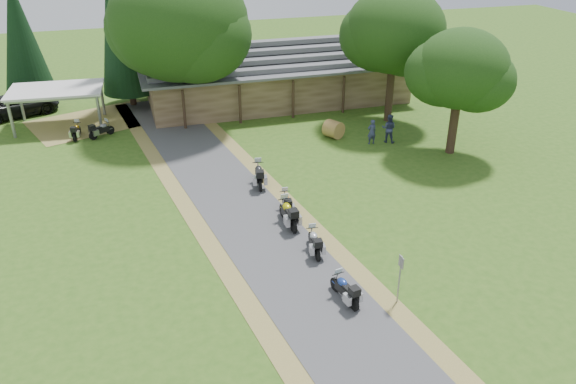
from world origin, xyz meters
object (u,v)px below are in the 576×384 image
object	(u,v)px
car_dark_suv	(17,100)
motorcycle_row_b	(314,241)
motorcycle_carport_a	(76,130)
motorcycle_row_e	(259,174)
motorcycle_row_c	(288,212)
carport	(59,107)
motorcycle_row_d	(286,202)
motorcycle_row_a	(345,288)
lodge	(276,70)
hay_bale	(334,129)
motorcycle_carport_b	(101,129)

from	to	relation	value
car_dark_suv	motorcycle_row_b	bearing A→B (deg)	-171.68
motorcycle_carport_a	motorcycle_row_e	bearing A→B (deg)	-126.32
car_dark_suv	motorcycle_row_c	bearing A→B (deg)	-169.28
motorcycle_carport_a	carport	bearing A→B (deg)	31.24
motorcycle_row_b	motorcycle_row_d	world-z (taller)	motorcycle_row_b
carport	motorcycle_row_a	size ratio (longest dim) A/B	3.62
car_dark_suv	motorcycle_row_d	distance (m)	25.23
lodge	carport	world-z (taller)	lodge
lodge	motorcycle_row_c	bearing A→B (deg)	-104.39
motorcycle_row_a	motorcycle_row_d	world-z (taller)	motorcycle_row_a
car_dark_suv	motorcycle_carport_a	xyz separation A→B (m)	(4.25, -6.30, -0.62)
car_dark_suv	motorcycle_row_b	size ratio (longest dim) A/B	3.57
hay_bale	motorcycle_row_d	bearing A→B (deg)	-123.96
motorcycle_row_a	hay_bale	bearing A→B (deg)	-29.71
motorcycle_carport_b	motorcycle_carport_a	bearing A→B (deg)	136.44
carport	motorcycle_row_c	distance (m)	21.56
motorcycle_carport_a	motorcycle_carport_b	world-z (taller)	motorcycle_carport_b
motorcycle_row_c	motorcycle_carport_b	distance (m)	17.41
carport	car_dark_suv	distance (m)	4.62
motorcycle_row_e	hay_bale	size ratio (longest dim) A/B	1.72
motorcycle_row_d	hay_bale	bearing A→B (deg)	-25.92
car_dark_suv	motorcycle_carport_b	distance (m)	8.84
motorcycle_row_d	motorcycle_row_c	bearing A→B (deg)	175.14
motorcycle_row_b	hay_bale	distance (m)	14.41
motorcycle_row_b	motorcycle_carport_b	xyz separation A→B (m)	(-9.06, 17.83, -0.02)
motorcycle_row_b	motorcycle_carport_a	bearing A→B (deg)	37.31
motorcycle_row_d	motorcycle_row_b	bearing A→B (deg)	-170.41
motorcycle_row_e	motorcycle_carport_b	bearing A→B (deg)	48.90
motorcycle_row_c	motorcycle_row_d	bearing A→B (deg)	-14.49
carport	car_dark_suv	size ratio (longest dim) A/B	1.01
carport	car_dark_suv	bearing A→B (deg)	136.74
motorcycle_row_b	hay_bale	xyz separation A→B (m)	(6.02, 13.10, -0.01)
car_dark_suv	motorcycle_row_a	xyz separation A→B (m)	(14.90, -28.07, -0.61)
motorcycle_row_a	motorcycle_row_c	size ratio (longest dim) A/B	0.85
motorcycle_row_c	motorcycle_row_d	distance (m)	1.30
motorcycle_carport_b	hay_bale	world-z (taller)	hay_bale
car_dark_suv	motorcycle_row_c	distance (m)	26.10
carport	hay_bale	world-z (taller)	carport
motorcycle_row_a	motorcycle_carport_a	distance (m)	24.23
motorcycle_row_b	hay_bale	world-z (taller)	motorcycle_row_b
motorcycle_carport_a	motorcycle_row_d	bearing A→B (deg)	-132.80
car_dark_suv	hay_bale	xyz separation A→B (m)	(20.95, -11.32, -0.61)
motorcycle_row_a	motorcycle_row_e	distance (m)	11.15
lodge	motorcycle_row_a	xyz separation A→B (m)	(-4.64, -25.92, -1.85)
motorcycle_row_e	motorcycle_carport_b	size ratio (longest dim) A/B	1.19
lodge	motorcycle_row_b	xyz separation A→B (m)	(-4.62, -22.27, -1.85)
car_dark_suv	motorcycle_row_a	size ratio (longest dim) A/B	3.60
car_dark_suv	motorcycle_row_b	xyz separation A→B (m)	(14.93, -24.41, -0.60)
lodge	car_dark_suv	distance (m)	19.70
motorcycle_row_e	hay_bale	bearing A→B (deg)	-40.03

